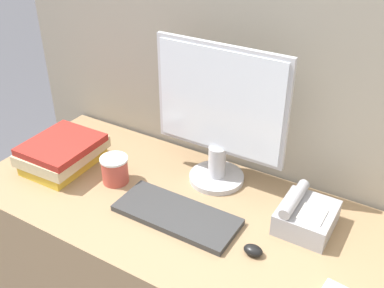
# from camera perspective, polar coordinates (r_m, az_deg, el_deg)

# --- Properties ---
(cubicle_panel_rear) EXTENTS (1.92, 0.04, 1.45)m
(cubicle_panel_rear) POSITION_cam_1_polar(r_m,az_deg,el_deg) (1.79, 5.26, -2.89)
(cubicle_panel_rear) COLOR gray
(cubicle_panel_rear) RESTS_ON ground_plane
(desk) EXTENTS (1.52, 0.64, 0.77)m
(desk) POSITION_cam_1_polar(r_m,az_deg,el_deg) (1.78, -0.74, -17.74)
(desk) COLOR #937551
(desk) RESTS_ON ground_plane
(monitor) EXTENTS (0.48, 0.20, 0.51)m
(monitor) POSITION_cam_1_polar(r_m,az_deg,el_deg) (1.51, 3.44, 3.30)
(monitor) COLOR #B7B7BC
(monitor) RESTS_ON desk
(keyboard) EXTENTS (0.41, 0.17, 0.02)m
(keyboard) POSITION_cam_1_polar(r_m,az_deg,el_deg) (1.47, -2.06, -8.94)
(keyboard) COLOR #333333
(keyboard) RESTS_ON desk
(mouse) EXTENTS (0.06, 0.04, 0.03)m
(mouse) POSITION_cam_1_polar(r_m,az_deg,el_deg) (1.35, 7.77, -13.24)
(mouse) COLOR black
(mouse) RESTS_ON desk
(coffee_cup) EXTENTS (0.10, 0.10, 0.10)m
(coffee_cup) POSITION_cam_1_polar(r_m,az_deg,el_deg) (1.62, -9.77, -3.24)
(coffee_cup) COLOR #BF4C3F
(coffee_cup) RESTS_ON desk
(book_stack) EXTENTS (0.25, 0.30, 0.11)m
(book_stack) POSITION_cam_1_polar(r_m,az_deg,el_deg) (1.75, -16.11, -1.05)
(book_stack) COLOR gold
(book_stack) RESTS_ON desk
(desk_telephone) EXTENTS (0.16, 0.18, 0.11)m
(desk_telephone) POSITION_cam_1_polar(r_m,az_deg,el_deg) (1.45, 14.19, -8.84)
(desk_telephone) COLOR #99999E
(desk_telephone) RESTS_ON desk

